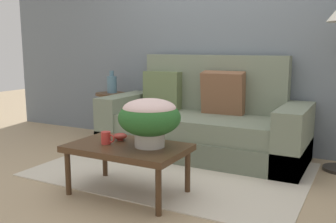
# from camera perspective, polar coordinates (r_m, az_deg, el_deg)

# --- Properties ---
(ground_plane) EXTENTS (14.00, 14.00, 0.00)m
(ground_plane) POSITION_cam_1_polar(r_m,az_deg,el_deg) (3.59, -0.58, -9.62)
(ground_plane) COLOR tan
(wall_back) EXTENTS (6.40, 0.12, 2.69)m
(wall_back) POSITION_cam_1_polar(r_m,az_deg,el_deg) (4.58, 7.42, 11.60)
(wall_back) COLOR slate
(wall_back) RESTS_ON ground
(area_rug) EXTENTS (2.51, 1.71, 0.01)m
(area_rug) POSITION_cam_1_polar(r_m,az_deg,el_deg) (3.74, 0.83, -8.69)
(area_rug) COLOR beige
(area_rug) RESTS_ON ground
(couch) EXTENTS (2.23, 0.89, 1.09)m
(couch) POSITION_cam_1_polar(r_m,az_deg,el_deg) (4.21, 5.18, -2.06)
(couch) COLOR #626B59
(couch) RESTS_ON ground
(coffee_table) EXTENTS (0.95, 0.59, 0.41)m
(coffee_table) POSITION_cam_1_polar(r_m,az_deg,el_deg) (3.08, -6.08, -5.84)
(coffee_table) COLOR #442D1B
(coffee_table) RESTS_ON ground
(side_table) EXTENTS (0.38, 0.38, 0.60)m
(side_table) POSITION_cam_1_polar(r_m,az_deg,el_deg) (4.94, -8.61, 0.64)
(side_table) COLOR #4C331E
(side_table) RESTS_ON ground
(potted_plant) EXTENTS (0.49, 0.49, 0.38)m
(potted_plant) POSITION_cam_1_polar(r_m,az_deg,el_deg) (2.96, -2.80, -0.81)
(potted_plant) COLOR #B7B2A8
(potted_plant) RESTS_ON coffee_table
(coffee_mug) EXTENTS (0.12, 0.08, 0.10)m
(coffee_mug) POSITION_cam_1_polar(r_m,az_deg,el_deg) (3.11, -9.27, -3.94)
(coffee_mug) COLOR red
(coffee_mug) RESTS_ON coffee_table
(snack_bowl) EXTENTS (0.11, 0.11, 0.06)m
(snack_bowl) POSITION_cam_1_polar(r_m,az_deg,el_deg) (3.22, -7.19, -3.71)
(snack_bowl) COLOR #B2382D
(snack_bowl) RESTS_ON coffee_table
(table_vase) EXTENTS (0.13, 0.13, 0.28)m
(table_vase) POSITION_cam_1_polar(r_m,az_deg,el_deg) (4.90, -8.44, 4.13)
(table_vase) COLOR slate
(table_vase) RESTS_ON side_table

